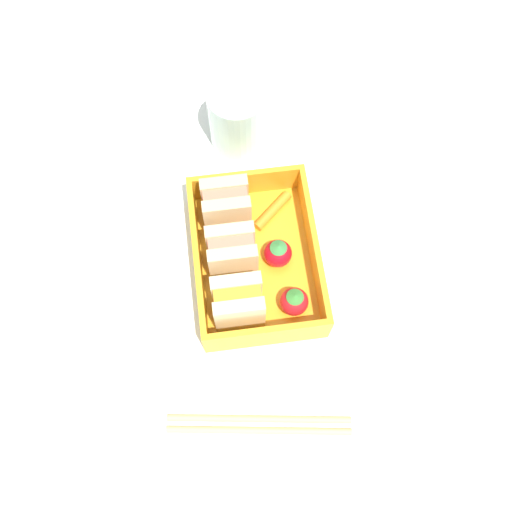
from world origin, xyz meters
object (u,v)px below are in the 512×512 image
at_px(carrot_stick_far_left, 272,211).
at_px(chopstick_pair, 259,424).
at_px(strawberry_left, 294,301).
at_px(strawberry_far_left, 278,256).
at_px(folded_napkin, 402,271).
at_px(sandwich_center, 226,207).
at_px(sandwich_center_left, 232,253).
at_px(drinking_glass, 238,117).
at_px(sandwich_left, 238,303).

height_order(carrot_stick_far_left, chopstick_pair, carrot_stick_far_left).
distance_m(carrot_stick_far_left, chopstick_pair, 0.23).
xyz_separation_m(strawberry_left, chopstick_pair, (-0.11, 0.05, -0.02)).
bearing_deg(strawberry_far_left, folded_napkin, -100.64).
bearing_deg(sandwich_center, chopstick_pair, -178.43).
bearing_deg(sandwich_center, folded_napkin, -114.24).
bearing_deg(sandwich_center, carrot_stick_far_left, -88.00).
height_order(sandwich_center_left, chopstick_pair, sandwich_center_left).
xyz_separation_m(strawberry_far_left, drinking_glass, (0.17, 0.02, 0.01)).
xyz_separation_m(sandwich_center, strawberry_left, (-0.11, -0.06, -0.01)).
bearing_deg(drinking_glass, sandwich_center, 166.96).
bearing_deg(carrot_stick_far_left, sandwich_center, 92.00).
bearing_deg(strawberry_left, sandwich_center, 27.68).
bearing_deg(strawberry_far_left, strawberry_left, -170.41).
xyz_separation_m(sandwich_center_left, sandwich_center, (0.05, 0.00, 0.00)).
xyz_separation_m(sandwich_center_left, carrot_stick_far_left, (0.06, -0.05, -0.03)).
xyz_separation_m(strawberry_left, carrot_stick_far_left, (0.11, 0.01, -0.01)).
height_order(strawberry_left, strawberry_far_left, same).
bearing_deg(strawberry_far_left, drinking_glass, 7.33).
distance_m(sandwich_left, strawberry_left, 0.06).
height_order(sandwich_center_left, strawberry_left, sandwich_center_left).
relative_size(sandwich_center_left, drinking_glass, 0.77).
bearing_deg(carrot_stick_far_left, chopstick_pair, 168.74).
relative_size(sandwich_left, strawberry_far_left, 1.73).
relative_size(strawberry_left, carrot_stick_far_left, 0.66).
distance_m(strawberry_far_left, drinking_glass, 0.17).
distance_m(sandwich_center_left, drinking_glass, 0.17).
bearing_deg(folded_napkin, strawberry_far_left, 79.36).
bearing_deg(drinking_glass, strawberry_left, -172.14).
xyz_separation_m(sandwich_left, drinking_glass, (0.22, -0.03, -0.00)).
bearing_deg(folded_napkin, sandwich_center_left, 81.19).
relative_size(sandwich_left, chopstick_pair, 0.34).
relative_size(strawberry_left, strawberry_far_left, 0.99).
xyz_separation_m(sandwich_left, strawberry_far_left, (0.05, -0.05, -0.01)).
relative_size(sandwich_left, drinking_glass, 0.77).
bearing_deg(sandwich_center_left, chopstick_pair, -177.93).
distance_m(strawberry_left, chopstick_pair, 0.13).
height_order(sandwich_center, drinking_glass, drinking_glass).
bearing_deg(chopstick_pair, sandwich_center_left, 2.07).
height_order(sandwich_left, sandwich_center, same).
xyz_separation_m(sandwich_left, sandwich_center_left, (0.05, 0.00, 0.00)).
relative_size(sandwich_left, carrot_stick_far_left, 1.16).
height_order(sandwich_left, sandwich_center_left, same).
height_order(sandwich_left, strawberry_far_left, sandwich_left).
distance_m(sandwich_left, drinking_glass, 0.22).
distance_m(sandwich_center, chopstick_pair, 0.22).
xyz_separation_m(carrot_stick_far_left, drinking_glass, (0.11, 0.02, 0.02)).
bearing_deg(sandwich_left, carrot_stick_far_left, -24.81).
bearing_deg(chopstick_pair, drinking_glass, -3.45).
xyz_separation_m(sandwich_center, chopstick_pair, (-0.22, -0.01, -0.04)).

